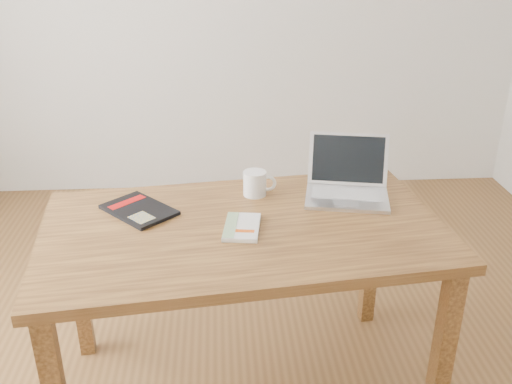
{
  "coord_description": "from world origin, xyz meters",
  "views": [
    {
      "loc": [
        -0.06,
        -1.83,
        1.7
      ],
      "look_at": [
        0.07,
        0.02,
        0.85
      ],
      "focal_mm": 40.0,
      "sensor_mm": 36.0,
      "label": 1
    }
  ],
  "objects": [
    {
      "name": "white_guidebook",
      "position": [
        0.01,
        -0.07,
        0.76
      ],
      "size": [
        0.15,
        0.21,
        0.02
      ],
      "rotation": [
        0.0,
        0.0,
        -0.14
      ],
      "color": "silver",
      "rests_on": "desk"
    },
    {
      "name": "black_guidebook",
      "position": [
        -0.37,
        0.09,
        0.76
      ],
      "size": [
        0.31,
        0.32,
        0.01
      ],
      "rotation": [
        0.0,
        0.0,
        0.75
      ],
      "color": "black",
      "rests_on": "desk"
    },
    {
      "name": "room",
      "position": [
        -0.07,
        0.0,
        1.36
      ],
      "size": [
        4.04,
        4.04,
        2.7
      ],
      "color": "brown",
      "rests_on": "ground"
    },
    {
      "name": "desk",
      "position": [
        0.02,
        -0.04,
        0.66
      ],
      "size": [
        1.5,
        0.97,
        0.75
      ],
      "rotation": [
        0.0,
        0.0,
        0.12
      ],
      "color": "brown",
      "rests_on": "ground"
    },
    {
      "name": "laptop",
      "position": [
        0.44,
        0.19,
        0.8
      ],
      "size": [
        0.37,
        0.35,
        0.21
      ],
      "rotation": [
        0.0,
        0.0,
        -0.2
      ],
      "color": "silver",
      "rests_on": "desk"
    },
    {
      "name": "coffee_mug",
      "position": [
        0.08,
        0.21,
        0.8
      ],
      "size": [
        0.13,
        0.09,
        0.1
      ],
      "rotation": [
        0.0,
        0.0,
        -0.06
      ],
      "color": "white",
      "rests_on": "desk"
    }
  ]
}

